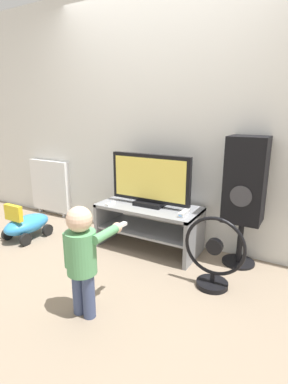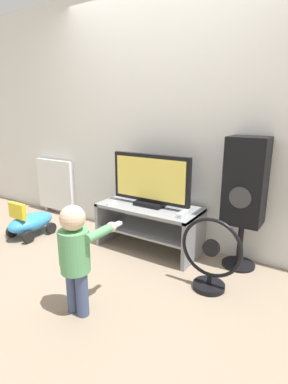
% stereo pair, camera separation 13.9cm
% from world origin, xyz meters
% --- Properties ---
extents(ground_plane, '(16.00, 16.00, 0.00)m').
position_xyz_m(ground_plane, '(0.00, 0.00, 0.00)').
color(ground_plane, gray).
extents(wall_back, '(10.00, 0.06, 2.60)m').
position_xyz_m(wall_back, '(0.00, 0.57, 1.30)').
color(wall_back, silver).
rests_on(wall_back, ground_plane).
extents(tv_stand, '(1.03, 0.49, 0.46)m').
position_xyz_m(tv_stand, '(0.00, 0.24, 0.30)').
color(tv_stand, gray).
rests_on(tv_stand, ground_plane).
extents(television, '(0.84, 0.20, 0.51)m').
position_xyz_m(television, '(0.00, 0.27, 0.71)').
color(television, black).
rests_on(television, tv_stand).
extents(game_console, '(0.05, 0.18, 0.04)m').
position_xyz_m(game_console, '(0.41, 0.16, 0.48)').
color(game_console, white).
rests_on(game_console, tv_stand).
extents(remote_primary, '(0.04, 0.13, 0.03)m').
position_xyz_m(remote_primary, '(-0.35, 0.08, 0.47)').
color(remote_primary, white).
rests_on(remote_primary, tv_stand).
extents(child, '(0.30, 0.45, 0.79)m').
position_xyz_m(child, '(0.13, -0.89, 0.47)').
color(child, '#3F4C72').
rests_on(child, ground_plane).
extents(speaker_tower, '(0.33, 0.30, 1.17)m').
position_xyz_m(speaker_tower, '(0.88, 0.38, 0.77)').
color(speaker_tower, black).
rests_on(speaker_tower, ground_plane).
extents(floor_fan, '(0.49, 0.25, 0.60)m').
position_xyz_m(floor_fan, '(0.79, -0.12, 0.26)').
color(floor_fan, black).
rests_on(floor_fan, ground_plane).
extents(ride_on_toy, '(0.33, 0.55, 0.42)m').
position_xyz_m(ride_on_toy, '(-1.30, -0.21, 0.16)').
color(ride_on_toy, '#338CD1').
rests_on(ride_on_toy, ground_plane).
extents(radiator, '(0.64, 0.08, 0.74)m').
position_xyz_m(radiator, '(-1.65, 0.50, 0.40)').
color(radiator, white).
rests_on(radiator, ground_plane).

